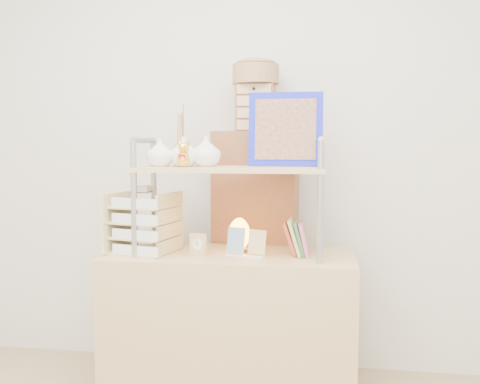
# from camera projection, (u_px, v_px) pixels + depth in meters

# --- Properties ---
(room_shell) EXTENTS (3.42, 3.41, 2.61)m
(room_shell) POSITION_uv_depth(u_px,v_px,m) (189.00, 16.00, 1.72)
(room_shell) COLOR silver
(room_shell) RESTS_ON ground
(desk) EXTENTS (1.20, 0.50, 0.75)m
(desk) POSITION_uv_depth(u_px,v_px,m) (230.00, 328.00, 2.63)
(desk) COLOR tan
(desk) RESTS_ON ground
(cabinet) EXTENTS (0.46, 0.26, 1.35)m
(cabinet) POSITION_uv_depth(u_px,v_px,m) (256.00, 254.00, 2.96)
(cabinet) COLOR brown
(cabinet) RESTS_ON ground
(hutch) EXTENTS (0.90, 0.34, 0.78)m
(hutch) POSITION_uv_depth(u_px,v_px,m) (222.00, 163.00, 2.58)
(hutch) COLOR #9398A1
(hutch) RESTS_ON desk
(letter_tray) EXTENTS (0.32, 0.31, 0.33)m
(letter_tray) POSITION_uv_depth(u_px,v_px,m) (142.00, 226.00, 2.61)
(letter_tray) COLOR #D8B981
(letter_tray) RESTS_ON desk
(salt_lamp) EXTENTS (0.11, 0.11, 0.17)m
(salt_lamp) POSITION_uv_depth(u_px,v_px,m) (239.00, 235.00, 2.62)
(salt_lamp) COLOR brown
(salt_lamp) RESTS_ON desk
(desk_clock) EXTENTS (0.08, 0.05, 0.11)m
(desk_clock) POSITION_uv_depth(u_px,v_px,m) (198.00, 245.00, 2.54)
(desk_clock) COLOR tan
(desk_clock) RESTS_ON desk
(postcard_stand) EXTENTS (0.20, 0.11, 0.14)m
(postcard_stand) POSITION_uv_depth(u_px,v_px,m) (246.00, 248.00, 2.53)
(postcard_stand) COLOR white
(postcard_stand) RESTS_ON desk
(drawer_chest) EXTENTS (0.20, 0.16, 0.25)m
(drawer_chest) POSITION_uv_depth(u_px,v_px,m) (256.00, 108.00, 2.87)
(drawer_chest) COLOR brown
(drawer_chest) RESTS_ON cabinet
(woven_basket) EXTENTS (0.25, 0.25, 0.10)m
(woven_basket) POSITION_uv_depth(u_px,v_px,m) (256.00, 75.00, 2.85)
(woven_basket) COLOR olive
(woven_basket) RESTS_ON drawer_chest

